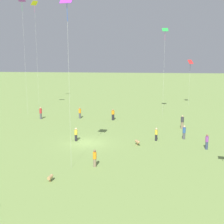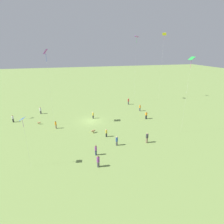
{
  "view_description": "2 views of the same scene",
  "coord_description": "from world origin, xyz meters",
  "px_view_note": "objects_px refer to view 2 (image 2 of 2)",
  "views": [
    {
      "loc": [
        34.73,
        6.26,
        10.61
      ],
      "look_at": [
        -2.27,
        2.73,
        3.31
      ],
      "focal_mm": 50.0,
      "sensor_mm": 36.0,
      "label": 1
    },
    {
      "loc": [
        4.51,
        36.35,
        15.55
      ],
      "look_at": [
        -3.66,
        4.76,
        3.53
      ],
      "focal_mm": 28.0,
      "sensor_mm": 36.0,
      "label": 2
    }
  ],
  "objects_px": {
    "person_7": "(13,119)",
    "kite_0": "(137,40)",
    "person_2": "(146,115)",
    "person_6": "(98,161)",
    "person_3": "(106,133)",
    "dog_0": "(93,131)",
    "person_10": "(117,141)",
    "dog_1": "(39,123)",
    "person_11": "(147,138)",
    "person_1": "(56,125)",
    "kite_4": "(164,37)",
    "person_8": "(140,108)",
    "kite_1": "(46,55)",
    "person_0": "(40,110)",
    "person_9": "(128,101)",
    "kite_2": "(191,62)",
    "kite_6": "(23,121)",
    "person_4": "(96,150)",
    "person_5": "(93,115)"
  },
  "relations": [
    {
      "from": "person_2",
      "to": "kite_6",
      "type": "xyz_separation_m",
      "value": [
        22.98,
        11.95,
        5.95
      ]
    },
    {
      "from": "kite_1",
      "to": "dog_1",
      "type": "relative_size",
      "value": 22.1
    },
    {
      "from": "person_3",
      "to": "dog_0",
      "type": "height_order",
      "value": "person_3"
    },
    {
      "from": "kite_0",
      "to": "kite_2",
      "type": "bearing_deg",
      "value": -144.72
    },
    {
      "from": "person_4",
      "to": "kite_6",
      "type": "height_order",
      "value": "kite_6"
    },
    {
      "from": "kite_0",
      "to": "dog_1",
      "type": "xyz_separation_m",
      "value": [
        26.43,
        11.73,
        -17.33
      ]
    },
    {
      "from": "person_7",
      "to": "person_11",
      "type": "xyz_separation_m",
      "value": [
        -24.89,
        15.67,
        0.12
      ]
    },
    {
      "from": "person_4",
      "to": "person_7",
      "type": "distance_m",
      "value": 23.27
    },
    {
      "from": "person_3",
      "to": "kite_2",
      "type": "xyz_separation_m",
      "value": [
        -14.63,
        1.68,
        12.46
      ]
    },
    {
      "from": "person_0",
      "to": "kite_1",
      "type": "relative_size",
      "value": 0.12
    },
    {
      "from": "person_6",
      "to": "kite_1",
      "type": "relative_size",
      "value": 0.12
    },
    {
      "from": "person_0",
      "to": "kite_6",
      "type": "bearing_deg",
      "value": 7.2
    },
    {
      "from": "person_8",
      "to": "dog_0",
      "type": "height_order",
      "value": "person_8"
    },
    {
      "from": "person_6",
      "to": "person_4",
      "type": "bearing_deg",
      "value": -105.0
    },
    {
      "from": "dog_0",
      "to": "dog_1",
      "type": "distance_m",
      "value": 12.79
    },
    {
      "from": "person_7",
      "to": "kite_0",
      "type": "distance_m",
      "value": 37.44
    },
    {
      "from": "person_5",
      "to": "person_10",
      "type": "xyz_separation_m",
      "value": [
        -2.03,
        12.98,
        0.04
      ]
    },
    {
      "from": "person_6",
      "to": "dog_0",
      "type": "xyz_separation_m",
      "value": [
        -0.87,
        -10.44,
        -0.47
      ]
    },
    {
      "from": "person_3",
      "to": "person_10",
      "type": "relative_size",
      "value": 0.93
    },
    {
      "from": "person_5",
      "to": "kite_0",
      "type": "distance_m",
      "value": 25.07
    },
    {
      "from": "person_8",
      "to": "dog_1",
      "type": "xyz_separation_m",
      "value": [
        24.44,
        2.38,
        -0.51
      ]
    },
    {
      "from": "person_8",
      "to": "person_10",
      "type": "bearing_deg",
      "value": -149.57
    },
    {
      "from": "person_2",
      "to": "person_8",
      "type": "distance_m",
      "value": 5.44
    },
    {
      "from": "kite_6",
      "to": "dog_0",
      "type": "bearing_deg",
      "value": -174.24
    },
    {
      "from": "person_2",
      "to": "person_6",
      "type": "distance_m",
      "value": 20.05
    },
    {
      "from": "person_1",
      "to": "person_2",
      "type": "height_order",
      "value": "person_2"
    },
    {
      "from": "person_0",
      "to": "person_2",
      "type": "bearing_deg",
      "value": 72.37
    },
    {
      "from": "person_1",
      "to": "person_9",
      "type": "distance_m",
      "value": 22.93
    },
    {
      "from": "person_5",
      "to": "person_11",
      "type": "bearing_deg",
      "value": 115.33
    },
    {
      "from": "person_6",
      "to": "person_11",
      "type": "relative_size",
      "value": 0.95
    },
    {
      "from": "person_2",
      "to": "person_10",
      "type": "height_order",
      "value": "person_2"
    },
    {
      "from": "person_1",
      "to": "person_10",
      "type": "height_order",
      "value": "person_10"
    },
    {
      "from": "person_10",
      "to": "person_1",
      "type": "bearing_deg",
      "value": 61.71
    },
    {
      "from": "person_7",
      "to": "kite_6",
      "type": "distance_m",
      "value": 19.65
    },
    {
      "from": "kite_4",
      "to": "person_2",
      "type": "bearing_deg",
      "value": 137.96
    },
    {
      "from": "person_6",
      "to": "person_3",
      "type": "bearing_deg",
      "value": -121.94
    },
    {
      "from": "dog_0",
      "to": "person_11",
      "type": "bearing_deg",
      "value": -149.83
    },
    {
      "from": "person_2",
      "to": "kite_6",
      "type": "distance_m",
      "value": 26.58
    },
    {
      "from": "kite_1",
      "to": "person_2",
      "type": "bearing_deg",
      "value": 141.65
    },
    {
      "from": "kite_4",
      "to": "dog_0",
      "type": "distance_m",
      "value": 36.51
    },
    {
      "from": "person_11",
      "to": "kite_0",
      "type": "xyz_separation_m",
      "value": [
        -7.25,
        -24.8,
        16.77
      ]
    },
    {
      "from": "person_10",
      "to": "dog_1",
      "type": "height_order",
      "value": "person_10"
    },
    {
      "from": "person_7",
      "to": "kite_1",
      "type": "xyz_separation_m",
      "value": [
        -8.91,
        3.63,
        13.55
      ]
    },
    {
      "from": "person_1",
      "to": "kite_4",
      "type": "height_order",
      "value": "kite_4"
    },
    {
      "from": "kite_4",
      "to": "person_9",
      "type": "bearing_deg",
      "value": 104.37
    },
    {
      "from": "person_1",
      "to": "dog_0",
      "type": "relative_size",
      "value": 1.93
    },
    {
      "from": "person_3",
      "to": "person_10",
      "type": "bearing_deg",
      "value": 99.35
    },
    {
      "from": "kite_0",
      "to": "person_2",
      "type": "bearing_deg",
      "value": -157.78
    },
    {
      "from": "person_2",
      "to": "person_3",
      "type": "bearing_deg",
      "value": -56.33
    },
    {
      "from": "person_0",
      "to": "dog_0",
      "type": "xyz_separation_m",
      "value": [
        -11.11,
        13.65,
        -0.46
      ]
    }
  ]
}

